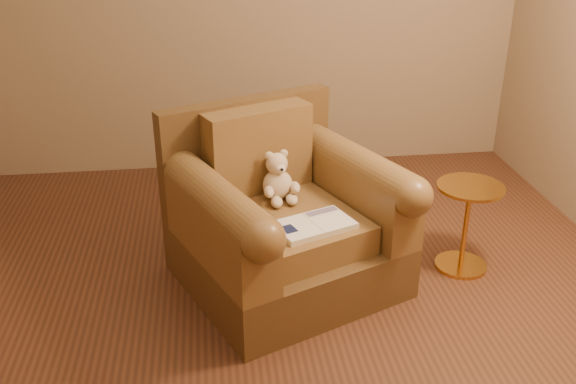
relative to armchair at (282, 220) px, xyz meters
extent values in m
plane|color=#532F1C|center=(-0.04, -0.32, -0.36)|extent=(4.00, 4.00, 0.00)
cube|color=#8D7657|center=(-0.04, -2.32, 0.99)|extent=(4.00, 0.02, 2.70)
cube|color=brown|center=(0.02, -0.04, -0.22)|extent=(1.35, 1.32, 0.29)
cube|color=brown|center=(-0.16, 0.36, 0.25)|extent=(0.99, 0.51, 0.64)
cube|color=brown|center=(0.04, -0.09, 0.01)|extent=(0.84, 0.91, 0.16)
cube|color=brown|center=(-0.10, 0.24, 0.32)|extent=(0.62, 0.39, 0.47)
cube|color=brown|center=(-0.34, -0.26, 0.10)|extent=(0.54, 0.89, 0.33)
cube|color=brown|center=(0.42, 0.08, 0.10)|extent=(0.54, 0.89, 0.33)
cylinder|color=brown|center=(-0.34, -0.26, 0.26)|extent=(0.54, 0.89, 0.21)
cylinder|color=brown|center=(0.42, 0.08, 0.26)|extent=(0.54, 0.89, 0.21)
ellipsoid|color=beige|center=(-0.01, 0.10, 0.16)|extent=(0.16, 0.15, 0.17)
sphere|color=beige|center=(-0.02, 0.11, 0.28)|extent=(0.12, 0.12, 0.12)
ellipsoid|color=beige|center=(-0.06, 0.11, 0.33)|extent=(0.05, 0.03, 0.05)
ellipsoid|color=beige|center=(0.02, 0.13, 0.33)|extent=(0.05, 0.03, 0.05)
ellipsoid|color=beige|center=(0.00, 0.06, 0.27)|extent=(0.06, 0.04, 0.05)
sphere|color=black|center=(0.00, 0.04, 0.28)|extent=(0.02, 0.02, 0.02)
ellipsoid|color=beige|center=(-0.07, 0.02, 0.16)|extent=(0.05, 0.11, 0.05)
ellipsoid|color=beige|center=(0.08, 0.06, 0.16)|extent=(0.05, 0.11, 0.05)
ellipsoid|color=beige|center=(-0.03, 0.00, 0.11)|extent=(0.06, 0.11, 0.05)
ellipsoid|color=beige|center=(0.05, 0.02, 0.11)|extent=(0.06, 0.11, 0.05)
cube|color=beige|center=(0.13, -0.26, 0.10)|extent=(0.45, 0.36, 0.03)
cube|color=white|center=(0.04, -0.30, 0.11)|extent=(0.26, 0.29, 0.00)
cube|color=white|center=(0.22, -0.23, 0.11)|extent=(0.26, 0.29, 0.00)
cube|color=beige|center=(0.13, -0.26, 0.11)|extent=(0.09, 0.22, 0.00)
cube|color=#0F1638|center=(0.00, -0.31, 0.12)|extent=(0.09, 0.10, 0.00)
cube|color=slate|center=(0.19, -0.15, 0.12)|extent=(0.18, 0.11, 0.00)
cylinder|color=gold|center=(1.03, -0.02, -0.35)|extent=(0.29, 0.29, 0.02)
cylinder|color=gold|center=(1.03, -0.02, -0.10)|extent=(0.03, 0.03, 0.48)
cylinder|color=gold|center=(1.03, -0.02, 0.15)|extent=(0.37, 0.37, 0.02)
cylinder|color=gold|center=(1.03, -0.02, 0.13)|extent=(0.03, 0.03, 0.02)
camera|label=1|loc=(-0.36, -3.03, 1.61)|focal=40.00mm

